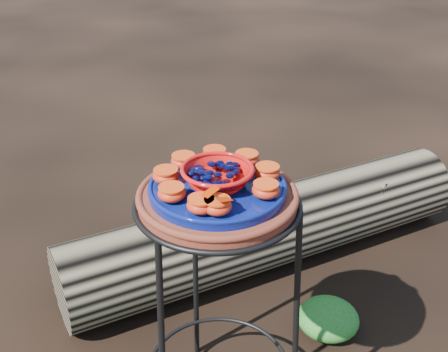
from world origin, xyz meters
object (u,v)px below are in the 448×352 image
object	(u,v)px
cobalt_plate	(217,189)
driftwood_log	(269,228)
red_bowl	(217,177)
plant_stand	(218,315)
terracotta_saucer	(218,198)

from	to	relation	value
cobalt_plate	driftwood_log	size ratio (longest dim) A/B	0.20
cobalt_plate	red_bowl	size ratio (longest dim) A/B	2.00
plant_stand	red_bowl	size ratio (longest dim) A/B	4.34
terracotta_saucer	red_bowl	world-z (taller)	red_bowl
driftwood_log	terracotta_saucer	bearing A→B (deg)	-124.87
driftwood_log	plant_stand	bearing A→B (deg)	-124.87
terracotta_saucer	driftwood_log	size ratio (longest dim) A/B	0.23
terracotta_saucer	red_bowl	bearing A→B (deg)	0.00
plant_stand	red_bowl	xyz separation A→B (m)	(0.00, 0.00, 0.42)
driftwood_log	cobalt_plate	bearing A→B (deg)	-124.87
terracotta_saucer	driftwood_log	xyz separation A→B (m)	(0.42, 0.60, -0.56)
terracotta_saucer	driftwood_log	world-z (taller)	terracotta_saucer
terracotta_saucer	cobalt_plate	size ratio (longest dim) A/B	1.17
terracotta_saucer	plant_stand	bearing A→B (deg)	0.00
terracotta_saucer	cobalt_plate	xyz separation A→B (m)	(0.00, 0.00, 0.03)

